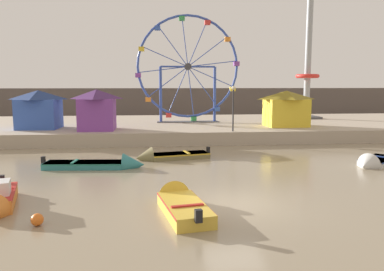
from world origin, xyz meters
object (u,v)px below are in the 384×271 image
motorboat_teal_painted (106,164)px  motorboat_pale_grey (373,163)px  drop_tower_steel_tower (308,65)px  carnival_booth_blue_tent (39,109)px  carnival_booth_yellow_awning (286,108)px  mooring_buoy_orange (37,220)px  ferris_wheel_blue_frame (188,69)px  promenade_lamp_near (233,102)px  motorboat_olive_wood (164,156)px  carnival_booth_purple_stall (97,109)px  motorboat_mustard_yellow (179,202)px

motorboat_teal_painted → motorboat_pale_grey: bearing=0.9°
drop_tower_steel_tower → carnival_booth_blue_tent: (-27.54, -7.65, -4.29)m
carnival_booth_yellow_awning → mooring_buoy_orange: size_ratio=9.25×
motorboat_teal_painted → ferris_wheel_blue_frame: bearing=73.2°
motorboat_teal_painted → carnival_booth_yellow_awning: size_ratio=1.51×
carnival_booth_blue_tent → ferris_wheel_blue_frame: bearing=20.2°
drop_tower_steel_tower → mooring_buoy_orange: bearing=-126.9°
promenade_lamp_near → motorboat_olive_wood: bearing=-135.4°
drop_tower_steel_tower → motorboat_olive_wood: bearing=-134.5°
motorboat_olive_wood → mooring_buoy_orange: size_ratio=11.80×
motorboat_pale_grey → carnival_booth_purple_stall: (-18.18, 11.31, 2.69)m
carnival_booth_blue_tent → carnival_booth_yellow_awning: bearing=1.0°
drop_tower_steel_tower → carnival_booth_blue_tent: drop_tower_steel_tower is taller
motorboat_olive_wood → promenade_lamp_near: size_ratio=1.38×
motorboat_pale_grey → motorboat_teal_painted: motorboat_teal_painted is taller
carnival_booth_yellow_awning → mooring_buoy_orange: 26.62m
carnival_booth_blue_tent → carnival_booth_yellow_awning: carnival_booth_blue_tent is taller
carnival_booth_purple_stall → promenade_lamp_near: promenade_lamp_near is taller
motorboat_teal_painted → carnival_booth_yellow_awning: carnival_booth_yellow_awning is taller
motorboat_pale_grey → motorboat_teal_painted: bearing=-43.0°
carnival_booth_purple_stall → carnival_booth_yellow_awning: bearing=4.0°
motorboat_mustard_yellow → carnival_booth_purple_stall: size_ratio=1.33×
motorboat_pale_grey → ferris_wheel_blue_frame: ferris_wheel_blue_frame is taller
motorboat_pale_grey → mooring_buoy_orange: (-17.52, -8.27, 0.03)m
motorboat_pale_grey → motorboat_olive_wood: motorboat_olive_wood is taller
motorboat_olive_wood → ferris_wheel_blue_frame: size_ratio=0.48×
ferris_wheel_blue_frame → mooring_buoy_orange: bearing=-106.6°
ferris_wheel_blue_frame → carnival_booth_purple_stall: size_ratio=3.14×
ferris_wheel_blue_frame → promenade_lamp_near: (3.01, -8.21, -2.99)m
motorboat_mustard_yellow → motorboat_olive_wood: bearing=-8.4°
carnival_booth_purple_stall → promenade_lamp_near: (11.33, -2.15, 0.67)m
motorboat_olive_wood → drop_tower_steel_tower: bearing=-146.4°
carnival_booth_purple_stall → motorboat_olive_wood: bearing=-55.8°
drop_tower_steel_tower → ferris_wheel_blue_frame: bearing=-167.3°
motorboat_olive_wood → carnival_booth_blue_tent: (-10.68, 9.51, 2.65)m
carnival_booth_purple_stall → drop_tower_steel_tower: bearing=22.2°
motorboat_pale_grey → carnival_booth_yellow_awning: size_ratio=0.99×
motorboat_mustard_yellow → motorboat_olive_wood: 10.33m
motorboat_olive_wood → promenade_lamp_near: 8.93m
motorboat_pale_grey → drop_tower_steel_tower: (4.12, 20.51, 6.94)m
mooring_buoy_orange → motorboat_pale_grey: bearing=25.3°
drop_tower_steel_tower → motorboat_teal_painted: bearing=-136.3°
motorboat_mustard_yellow → ferris_wheel_blue_frame: ferris_wheel_blue_frame is taller
carnival_booth_blue_tent → promenade_lamp_near: (16.57, -3.70, 0.71)m
motorboat_pale_grey → motorboat_olive_wood: 13.17m
motorboat_mustard_yellow → carnival_booth_blue_tent: 22.83m
motorboat_pale_grey → drop_tower_steel_tower: drop_tower_steel_tower is taller
motorboat_mustard_yellow → motorboat_olive_wood: motorboat_mustard_yellow is taller
motorboat_teal_painted → promenade_lamp_near: 12.87m
motorboat_olive_wood → promenade_lamp_near: bearing=-147.3°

